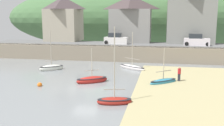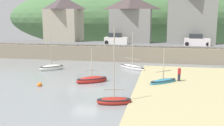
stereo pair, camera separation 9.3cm
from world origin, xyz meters
The scene contains 15 objects.
ground centered at (1.40, -9.56, 0.16)m, with size 48.00×41.00×0.61m.
quay_seawall centered at (0.00, 17.50, 1.36)m, with size 48.00×9.40×2.40m.
hillside_backdrop centered at (-0.51, 55.20, 6.93)m, with size 80.00×44.00×19.80m.
waterfront_building_left centered at (-11.94, 25.20, 6.83)m, with size 6.71×6.26×8.68m.
waterfront_building_centre centered at (1.53, 25.20, 6.82)m, with size 7.81×5.84×8.68m.
waterfront_building_right centered at (12.39, 25.20, 8.00)m, with size 8.50×6.06×11.03m.
sailboat_tall_mast centered at (0.10, 2.26, 0.28)m, with size 3.59×2.97×3.98m.
sailboat_white_hull centered at (-7.09, 7.81, 0.32)m, with size 3.22×3.01×5.58m.
dinghy_open_wooden centered at (3.82, -4.28, 0.27)m, with size 3.13×1.92×6.52m.
rowboat_small_beached centered at (3.57, 10.53, 0.26)m, with size 4.16×3.39×5.28m.
motorboat_with_cabin centered at (7.80, 3.19, 0.24)m, with size 3.27×3.02×4.07m.
parked_car_near_slipway centered at (-0.52, 20.70, 3.20)m, with size 4.18×1.91×1.95m.
parked_car_by_wall centered at (13.12, 20.70, 3.20)m, with size 4.16×1.84×1.95m.
person_on_slipway centered at (9.51, 4.32, 0.98)m, with size 0.34×0.34×1.62m.
mooring_buoy centered at (-4.81, -0.33, 0.15)m, with size 0.50×0.50×0.50m.
Camera 2 is at (7.66, -24.63, 7.08)m, focal length 41.77 mm.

